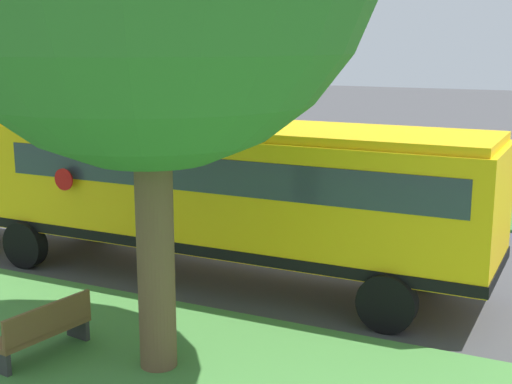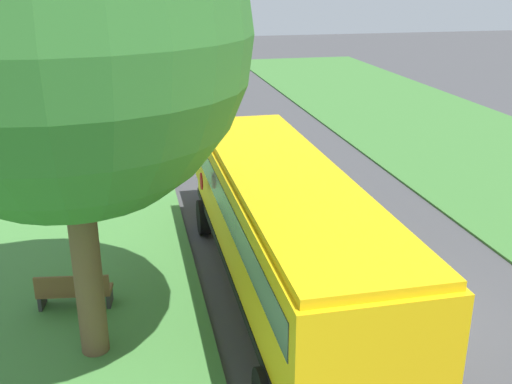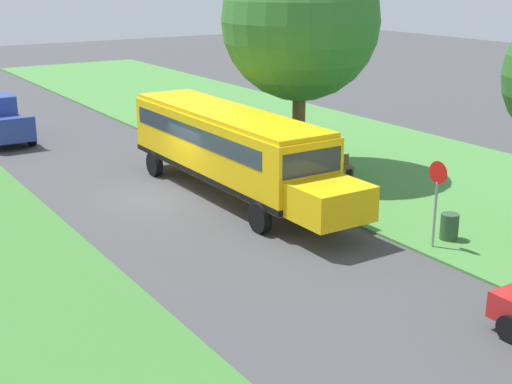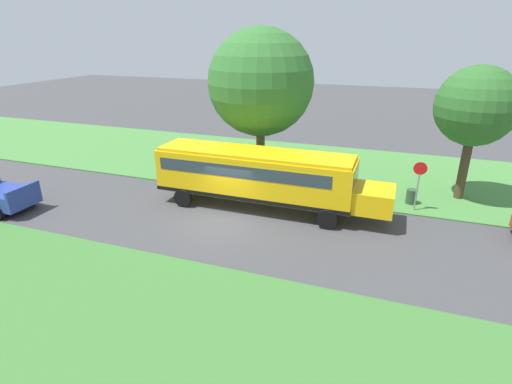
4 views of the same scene
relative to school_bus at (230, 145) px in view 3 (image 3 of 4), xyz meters
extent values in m
plane|color=#424244|center=(2.25, -1.22, -1.92)|extent=(120.00, 120.00, 0.00)
cube|color=#47843D|center=(-7.75, -1.22, -1.88)|extent=(12.00, 80.00, 0.08)
cube|color=yellow|center=(0.00, -0.29, -0.02)|extent=(2.50, 10.50, 2.20)
cube|color=yellow|center=(0.00, 5.91, -0.57)|extent=(2.20, 1.90, 1.10)
cube|color=yellow|center=(0.00, -0.29, 1.16)|extent=(2.35, 10.29, 0.16)
cube|color=black|center=(0.00, -0.29, -1.00)|extent=(2.54, 10.54, 0.20)
cube|color=#2D3842|center=(0.00, -0.59, 0.44)|extent=(2.53, 9.24, 0.64)
cube|color=#2D3842|center=(0.00, 4.91, 0.44)|extent=(2.25, 0.12, 0.80)
cylinder|color=red|center=(-1.43, 2.60, 0.13)|extent=(0.03, 0.44, 0.44)
cylinder|color=black|center=(-1.25, 3.91, -1.42)|extent=(0.30, 1.00, 1.00)
cylinder|color=black|center=(1.25, 3.91, -1.42)|extent=(0.30, 1.00, 1.00)
cylinder|color=black|center=(-1.25, -3.96, -1.42)|extent=(0.30, 1.00, 1.00)
cylinder|color=black|center=(1.25, -3.96, -1.42)|extent=(0.30, 1.00, 1.00)
cylinder|color=black|center=(0.35, 12.87, -1.60)|extent=(0.22, 0.64, 0.64)
cube|color=#283D93|center=(4.95, -13.78, -1.12)|extent=(2.00, 5.40, 0.80)
cube|color=#283D93|center=(4.95, -11.16, -0.54)|extent=(2.00, 0.16, 0.36)
cylinder|color=black|center=(3.95, -15.53, -1.52)|extent=(0.28, 0.80, 0.80)
cylinder|color=black|center=(3.95, -12.02, -1.52)|extent=(0.28, 0.80, 0.80)
cylinder|color=brown|center=(-4.10, -1.37, -0.03)|extent=(0.54, 0.54, 3.79)
sphere|color=#33702D|center=(-4.10, -1.37, 4.22)|extent=(6.29, 6.29, 6.29)
sphere|color=#33702D|center=(-3.64, -1.12, 4.20)|extent=(4.50, 4.50, 4.50)
cylinder|color=gray|center=(-2.35, 7.93, -0.87)|extent=(0.08, 0.08, 2.10)
cylinder|color=red|center=(-2.35, 7.93, 0.48)|extent=(0.03, 0.68, 0.68)
cube|color=brown|center=(-4.58, 0.44, -1.47)|extent=(1.65, 0.72, 0.08)
cube|color=brown|center=(-4.61, 0.23, -1.22)|extent=(1.59, 0.28, 0.44)
cube|color=#333333|center=(-3.84, 0.34, -1.70)|extent=(0.14, 0.46, 0.45)
cube|color=#333333|center=(-5.31, 0.54, -1.70)|extent=(0.14, 0.46, 0.45)
cylinder|color=#2D4C33|center=(-3.23, 7.76, -1.47)|extent=(0.56, 0.56, 0.90)
camera|label=1|loc=(-12.17, -6.91, 2.80)|focal=50.00mm
camera|label=2|loc=(-3.15, -11.82, 5.17)|focal=42.00mm
camera|label=3|loc=(12.99, 21.88, 6.12)|focal=50.00mm
camera|label=4|loc=(18.79, 6.59, 6.92)|focal=28.00mm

